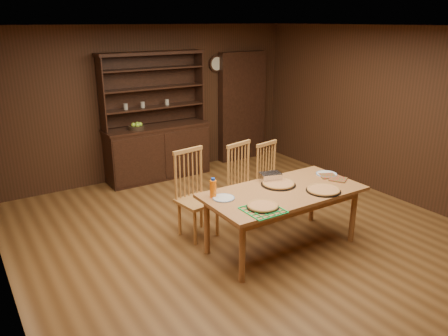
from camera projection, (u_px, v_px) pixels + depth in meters
floor at (249, 238)px, 5.62m from camera, size 6.00×6.00×0.00m
room_shell at (251, 118)px, 5.11m from camera, size 6.00×6.00×6.00m
china_hutch at (157, 145)px, 7.62m from camera, size 1.84×0.52×2.17m
doorway at (242, 107)px, 8.56m from camera, size 1.00×0.18×2.10m
wall_clock at (216, 64)px, 8.05m from camera, size 0.30×0.05×0.30m
dining_table at (283, 197)px, 5.20m from camera, size 1.92×0.96×0.75m
chair_left at (194, 190)px, 5.57m from camera, size 0.52×0.50×1.14m
chair_center at (244, 181)px, 5.93m from camera, size 0.54×0.52×1.12m
chair_right at (271, 176)px, 6.23m from camera, size 0.49×0.48×1.04m
pizza_left at (263, 206)px, 4.70m from camera, size 0.36×0.36×0.04m
pizza_right at (323, 190)px, 5.14m from camera, size 0.41×0.41×0.04m
pizza_center at (278, 184)px, 5.34m from camera, size 0.43×0.43×0.04m
cooling_rack at (263, 210)px, 4.63m from camera, size 0.42×0.42×0.02m
plate_left at (224, 198)px, 4.93m from camera, size 0.25×0.25×0.02m
plate_right at (327, 174)px, 5.70m from camera, size 0.27×0.27×0.02m
foil_dish at (270, 177)px, 5.47m from camera, size 0.30×0.25×0.10m
juice_bottle at (213, 188)px, 4.95m from camera, size 0.08×0.08×0.23m
pot_holder_a at (338, 179)px, 5.52m from camera, size 0.27×0.27×0.02m
pot_holder_b at (328, 176)px, 5.63m from camera, size 0.27×0.27×0.02m
fruit_bowl at (137, 127)px, 7.24m from camera, size 0.27×0.27×0.12m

